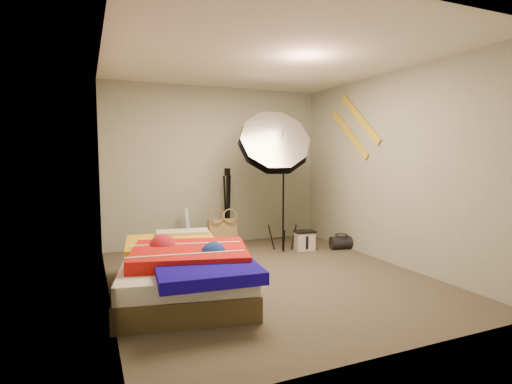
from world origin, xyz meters
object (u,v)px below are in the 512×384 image
bed (186,269)px  camera_tripod (228,201)px  camera_case (305,241)px  tote_bag (223,233)px  wrapping_roll (188,229)px  duffel_bag (341,243)px  photo_umbrella (273,145)px

bed → camera_tripod: 2.29m
camera_case → tote_bag: bearing=157.3°
bed → wrapping_roll: bearing=75.8°
duffel_bag → camera_tripod: bearing=160.7°
camera_case → wrapping_roll: bearing=165.0°
photo_umbrella → camera_tripod: bearing=123.3°
tote_bag → photo_umbrella: size_ratio=0.20×
tote_bag → photo_umbrella: photo_umbrella is taller
camera_case → duffel_bag: (0.55, -0.16, -0.04)m
photo_umbrella → bed: bearing=-142.1°
duffel_bag → camera_case: bearing=175.8°
camera_tripod → camera_case: bearing=-38.1°
photo_umbrella → camera_tripod: photo_umbrella is taller
camera_case → bed: bearing=-140.7°
camera_case → bed: bed is taller
wrapping_roll → bed: wrapping_roll is taller
wrapping_roll → bed: 1.98m
tote_bag → wrapping_roll: wrapping_roll is taller
photo_umbrella → tote_bag: bearing=132.2°
tote_bag → wrapping_roll: (-0.53, 0.06, 0.09)m
photo_umbrella → camera_tripod: 1.21m
duffel_bag → photo_umbrella: bearing=-179.5°
tote_bag → camera_tripod: 0.50m
camera_case → photo_umbrella: 1.52m
tote_bag → camera_case: bearing=-29.8°
wrapping_roll → bed: bearing=-104.2°
wrapping_roll → photo_umbrella: size_ratio=0.29×
wrapping_roll → duffel_bag: 2.34m
tote_bag → bed: bed is taller
duffel_bag → photo_umbrella: 1.82m
photo_umbrella → duffel_bag: bearing=-11.4°
tote_bag → wrapping_roll: bearing=176.2°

